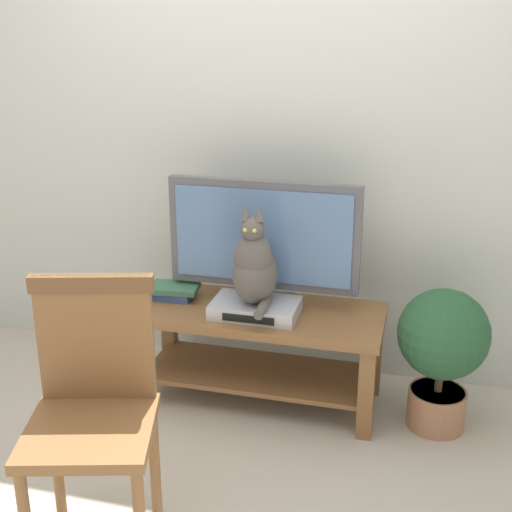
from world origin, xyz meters
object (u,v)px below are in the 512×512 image
at_px(book_stack, 174,291).
at_px(cat, 255,267).
at_px(wooden_chair, 93,397).
at_px(tv_stand, 259,337).
at_px(potted_plant, 442,347).
at_px(media_box, 255,308).
at_px(tv, 263,239).

bearing_deg(book_stack, cat, -14.45).
xyz_separation_m(wooden_chair, book_stack, (-0.13, 1.11, -0.05)).
relative_size(tv_stand, potted_plant, 1.77).
height_order(media_box, potted_plant, potted_plant).
distance_m(book_stack, potted_plant, 1.32).
bearing_deg(cat, media_box, 94.19).
distance_m(tv_stand, tv, 0.48).
bearing_deg(media_box, wooden_chair, -107.50).
height_order(tv, media_box, tv).
height_order(tv, wooden_chair, tv).
height_order(cat, wooden_chair, cat).
height_order(wooden_chair, book_stack, wooden_chair).
distance_m(tv, media_box, 0.33).
xyz_separation_m(cat, book_stack, (-0.45, 0.12, -0.21)).
height_order(tv, cat, tv).
relative_size(tv, potted_plant, 1.37).
xyz_separation_m(tv_stand, book_stack, (-0.45, 0.04, 0.18)).
bearing_deg(media_box, cat, -85.81).
height_order(media_box, book_stack, same).
distance_m(media_box, wooden_chair, 1.06).
bearing_deg(wooden_chair, tv, 74.67).
distance_m(cat, potted_plant, 0.93).
relative_size(wooden_chair, potted_plant, 1.44).
bearing_deg(tv, cat, -89.53).
relative_size(tv, book_stack, 3.66).
height_order(tv, potted_plant, tv).
height_order(media_box, cat, cat).
xyz_separation_m(media_box, wooden_chair, (-0.32, -1.01, 0.05)).
xyz_separation_m(wooden_chair, potted_plant, (1.18, 1.04, -0.16)).
xyz_separation_m(tv_stand, media_box, (0.00, -0.06, 0.18)).
bearing_deg(media_box, tv, 90.12).
xyz_separation_m(tv, book_stack, (-0.45, -0.05, -0.30)).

